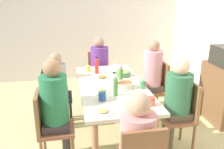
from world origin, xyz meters
TOP-DOWN VIEW (x-y plane):
  - ground_plane at (0.00, 0.00)m, footprint 6.15×6.15m
  - wall_left at (-2.62, 0.00)m, footprint 0.12×4.28m
  - dining_table at (0.00, 0.00)m, footprint 1.84×0.86m
  - chair_0 at (0.46, -0.81)m, footprint 0.40×0.40m
  - person_0 at (0.46, -0.72)m, footprint 0.30×0.30m
  - chair_1 at (0.46, 0.81)m, footprint 0.40×0.40m
  - person_1 at (0.46, 0.72)m, footprint 0.32×0.32m
  - chair_2 at (-1.30, 0.00)m, footprint 0.40×0.40m
  - person_2 at (-1.21, 0.00)m, footprint 0.32×0.32m
  - chair_3 at (-0.46, 0.81)m, footprint 0.40×0.40m
  - person_3 at (-0.46, 0.72)m, footprint 0.30×0.30m
  - person_4 at (1.21, 0.00)m, footprint 0.32×0.32m
  - chair_5 at (-0.46, -0.81)m, footprint 0.40×0.40m
  - person_5 at (-0.46, -0.72)m, footprint 0.30×0.30m
  - plate_0 at (0.23, -0.17)m, footprint 0.20×0.20m
  - plate_1 at (-0.29, -0.09)m, footprint 0.23×0.23m
  - plate_2 at (0.77, -0.24)m, footprint 0.21×0.21m
  - bowl_0 at (0.11, 0.15)m, footprint 0.24×0.24m
  - bowl_1 at (-0.35, 0.23)m, footprint 0.22×0.22m
  - cup_0 at (0.18, 0.36)m, footprint 0.11×0.07m
  - cup_1 at (-0.72, 0.20)m, footprint 0.12×0.09m
  - cup_2 at (-0.67, -0.25)m, footprint 0.11×0.08m
  - cup_3 at (0.75, 0.05)m, footprint 0.12×0.08m
  - cup_4 at (0.68, 0.31)m, footprint 0.12×0.08m
  - cup_5 at (0.46, -0.20)m, footprint 0.12×0.09m
  - bottle_0 at (0.35, -0.02)m, footprint 0.05×0.05m
  - bottle_1 at (0.15, -0.00)m, footprint 0.07×0.07m
  - bottle_2 at (-0.15, 0.15)m, footprint 0.06×0.06m
  - bottle_3 at (-0.55, -0.13)m, footprint 0.06×0.06m
  - side_cabinet at (-0.13, 1.78)m, footprint 0.70×0.44m

SIDE VIEW (x-z plane):
  - ground_plane at x=0.00m, z-range 0.00..0.00m
  - side_cabinet at x=-0.13m, z-range 0.00..0.90m
  - chair_0 at x=0.46m, z-range 0.06..0.96m
  - chair_1 at x=0.46m, z-range 0.06..0.96m
  - chair_2 at x=-1.30m, z-range 0.06..0.96m
  - chair_3 at x=-0.46m, z-range 0.06..0.96m
  - chair_5 at x=-0.46m, z-range 0.06..0.96m
  - person_5 at x=-0.46m, z-range 0.10..1.23m
  - dining_table at x=0.00m, z-range 0.29..1.05m
  - person_4 at x=1.21m, z-range 0.12..1.27m
  - person_2 at x=-1.21m, z-range 0.12..1.31m
  - person_1 at x=0.46m, z-range 0.13..1.35m
  - person_3 at x=-0.46m, z-range 0.11..1.37m
  - person_0 at x=0.46m, z-range 0.12..1.39m
  - plate_1 at x=-0.29m, z-range 0.75..0.79m
  - plate_2 at x=0.77m, z-range 0.75..0.79m
  - plate_0 at x=0.23m, z-range 0.75..0.79m
  - cup_1 at x=-0.72m, z-range 0.76..0.83m
  - bowl_1 at x=-0.35m, z-range 0.76..0.84m
  - bowl_0 at x=0.11m, z-range 0.76..0.84m
  - cup_3 at x=0.75m, z-range 0.76..0.84m
  - cup_2 at x=-0.67m, z-range 0.76..0.84m
  - cup_4 at x=0.68m, z-range 0.76..0.85m
  - cup_5 at x=0.46m, z-range 0.76..0.85m
  - cup_0 at x=0.18m, z-range 0.76..0.85m
  - bottle_2 at x=-0.15m, z-range 0.75..0.96m
  - bottle_1 at x=0.15m, z-range 0.75..0.98m
  - bottle_0 at x=0.35m, z-range 0.75..1.00m
  - bottle_3 at x=-0.55m, z-range 0.75..1.01m
  - wall_left at x=-2.62m, z-range 0.00..2.60m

